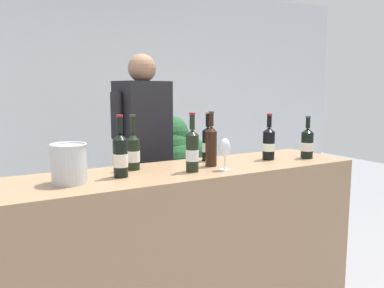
# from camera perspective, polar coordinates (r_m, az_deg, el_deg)

# --- Properties ---
(wall_back) EXTENTS (8.00, 0.10, 2.80)m
(wall_back) POSITION_cam_1_polar(r_m,az_deg,el_deg) (4.78, -16.07, 6.85)
(wall_back) COLOR silver
(wall_back) RESTS_ON ground_plane
(counter) EXTENTS (2.28, 0.59, 0.99)m
(counter) POSITION_cam_1_polar(r_m,az_deg,el_deg) (2.53, -0.83, -14.69)
(counter) COLOR #9E7A56
(counter) RESTS_ON ground_plane
(wine_bottle_0) EXTENTS (0.08, 0.08, 0.34)m
(wine_bottle_0) POSITION_cam_1_polar(r_m,az_deg,el_deg) (2.17, -10.45, -1.57)
(wine_bottle_0) COLOR black
(wine_bottle_0) RESTS_ON counter
(wine_bottle_1) EXTENTS (0.08, 0.08, 0.33)m
(wine_bottle_1) POSITION_cam_1_polar(r_m,az_deg,el_deg) (2.64, 2.34, 0.13)
(wine_bottle_1) COLOR black
(wine_bottle_1) RESTS_ON counter
(wine_bottle_2) EXTENTS (0.07, 0.07, 0.35)m
(wine_bottle_2) POSITION_cam_1_polar(r_m,az_deg,el_deg) (2.45, 2.78, -0.07)
(wine_bottle_2) COLOR black
(wine_bottle_2) RESTS_ON counter
(wine_bottle_3) EXTENTS (0.08, 0.08, 0.32)m
(wine_bottle_3) POSITION_cam_1_polar(r_m,az_deg,el_deg) (2.73, 11.14, 0.15)
(wine_bottle_3) COLOR black
(wine_bottle_3) RESTS_ON counter
(wine_bottle_4) EXTENTS (0.09, 0.09, 0.30)m
(wine_bottle_4) POSITION_cam_1_polar(r_m,az_deg,el_deg) (2.85, 16.54, 0.12)
(wine_bottle_4) COLOR black
(wine_bottle_4) RESTS_ON counter
(wine_bottle_5) EXTENTS (0.08, 0.08, 0.35)m
(wine_bottle_5) POSITION_cam_1_polar(r_m,az_deg,el_deg) (2.27, 0.03, -0.91)
(wine_bottle_5) COLOR black
(wine_bottle_5) RESTS_ON counter
(wine_bottle_6) EXTENTS (0.08, 0.08, 0.33)m
(wine_bottle_6) POSITION_cam_1_polar(r_m,az_deg,el_deg) (2.36, -8.62, -1.02)
(wine_bottle_6) COLOR black
(wine_bottle_6) RESTS_ON counter
(wine_glass) EXTENTS (0.07, 0.07, 0.19)m
(wine_glass) POSITION_cam_1_polar(r_m,az_deg,el_deg) (2.33, 4.86, -0.72)
(wine_glass) COLOR silver
(wine_glass) RESTS_ON counter
(ice_bucket) EXTENTS (0.19, 0.19, 0.21)m
(ice_bucket) POSITION_cam_1_polar(r_m,az_deg,el_deg) (2.09, -17.60, -2.71)
(ice_bucket) COLOR silver
(ice_bucket) RESTS_ON counter
(person_server) EXTENTS (0.53, 0.33, 1.73)m
(person_server) POSITION_cam_1_polar(r_m,az_deg,el_deg) (2.96, -7.07, -4.13)
(person_server) COLOR black
(person_server) RESTS_ON ground_plane
(potted_shrub) EXTENTS (0.57, 0.54, 1.23)m
(potted_shrub) POSITION_cam_1_polar(r_m,az_deg,el_deg) (3.75, -2.52, -2.41)
(potted_shrub) COLOR brown
(potted_shrub) RESTS_ON ground_plane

